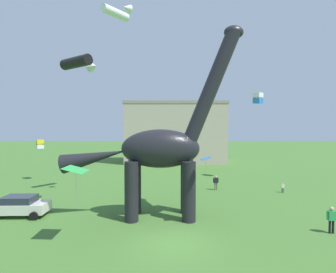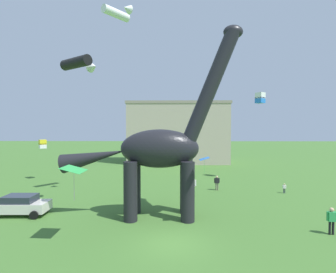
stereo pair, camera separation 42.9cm
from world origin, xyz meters
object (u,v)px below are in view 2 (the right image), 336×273
(person_watching_child, at_px, (284,187))
(person_far_spectator, at_px, (332,218))
(kite_high_right, at_px, (204,159))
(kite_mid_right, at_px, (118,12))
(person_photographer, at_px, (193,184))
(dinosaur_sculpture, at_px, (159,149))
(kite_far_left, at_px, (43,144))
(kite_far_right, at_px, (260,98))
(kite_trailing, at_px, (74,169))
(parked_sedan_left, at_px, (20,205))
(kite_apex, at_px, (80,64))
(person_vendor_side, at_px, (217,182))

(person_watching_child, relative_size, person_far_spectator, 0.59)
(kite_high_right, distance_m, kite_mid_right, 16.15)
(person_watching_child, height_order, person_far_spectator, person_far_spectator)
(person_photographer, bearing_deg, dinosaur_sculpture, 89.61)
(person_photographer, xyz_separation_m, kite_far_left, (-18.92, 7.28, 3.60))
(kite_high_right, distance_m, kite_far_right, 19.17)
(dinosaur_sculpture, bearing_deg, kite_far_left, 111.73)
(dinosaur_sculpture, relative_size, kite_mid_right, 4.93)
(person_watching_child, bearing_deg, kite_trailing, -16.94)
(person_photographer, bearing_deg, kite_trailing, 80.39)
(kite_mid_right, bearing_deg, parked_sedan_left, -145.88)
(person_watching_child, bearing_deg, kite_mid_right, -42.89)
(person_watching_child, height_order, kite_apex, kite_apex)
(person_watching_child, height_order, person_vendor_side, person_vendor_side)
(parked_sedan_left, bearing_deg, person_vendor_side, 25.20)
(dinosaur_sculpture, xyz_separation_m, person_far_spectator, (11.10, -3.10, -4.15))
(person_vendor_side, bearing_deg, kite_apex, 56.40)
(kite_far_right, bearing_deg, kite_high_right, -119.64)
(dinosaur_sculpture, height_order, person_photographer, dinosaur_sculpture)
(person_watching_child, height_order, kite_trailing, kite_trailing)
(person_watching_child, height_order, kite_mid_right, kite_mid_right)
(parked_sedan_left, relative_size, kite_mid_right, 1.46)
(parked_sedan_left, distance_m, kite_mid_right, 18.55)
(person_far_spectator, relative_size, kite_far_right, 1.28)
(parked_sedan_left, xyz_separation_m, kite_apex, (4.62, 0.40, 10.92))
(kite_far_right, bearing_deg, person_far_spectator, -93.71)
(kite_apex, xyz_separation_m, kite_trailing, (1.48, -5.25, -7.37))
(person_watching_child, relative_size, kite_mid_right, 0.35)
(person_watching_child, bearing_deg, dinosaur_sculpture, -21.62)
(kite_far_left, bearing_deg, person_photographer, -21.03)
(parked_sedan_left, bearing_deg, kite_mid_right, 32.65)
(dinosaur_sculpture, relative_size, person_far_spectator, 8.36)
(kite_mid_right, height_order, kite_trailing, kite_mid_right)
(person_far_spectator, bearing_deg, person_photographer, -112.33)
(kite_mid_right, bearing_deg, person_vendor_side, 20.91)
(person_far_spectator, relative_size, kite_trailing, 0.86)
(parked_sedan_left, relative_size, kite_high_right, 3.84)
(dinosaur_sculpture, relative_size, kite_far_right, 10.72)
(parked_sedan_left, distance_m, kite_apex, 11.86)
(kite_high_right, bearing_deg, kite_far_left, 140.51)
(person_photographer, height_order, kite_high_right, kite_high_right)
(kite_trailing, bearing_deg, kite_far_right, 47.70)
(kite_far_right, bearing_deg, kite_mid_right, -150.66)
(person_watching_child, xyz_separation_m, kite_trailing, (-17.27, -12.02, 3.74))
(kite_high_right, height_order, kite_far_right, kite_far_right)
(parked_sedan_left, distance_m, person_vendor_side, 18.58)
(dinosaur_sculpture, height_order, kite_far_right, dinosaur_sculpture)
(kite_far_right, bearing_deg, kite_trailing, -132.30)
(person_watching_child, relative_size, kite_far_left, 0.89)
(kite_mid_right, bearing_deg, person_photographer, 13.40)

